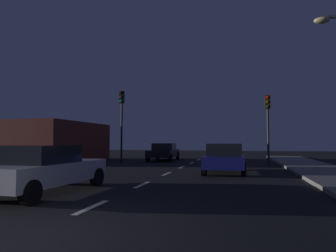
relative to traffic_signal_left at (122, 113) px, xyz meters
name	(u,v)px	position (x,y,z in m)	size (l,w,h in m)	color
ground_plane	(147,183)	(4.88, -9.27, -3.65)	(80.00, 80.00, 0.00)	black
lane_stripe_second	(92,207)	(4.88, -13.67, -3.65)	(0.16, 1.60, 0.01)	silver
lane_stripe_third	(142,185)	(4.88, -9.87, -3.65)	(0.16, 1.60, 0.01)	silver
lane_stripe_fourth	(167,174)	(4.88, -6.07, -3.65)	(0.16, 1.60, 0.01)	silver
lane_stripe_fifth	(182,167)	(4.88, -2.27, -3.65)	(0.16, 1.60, 0.01)	silver
lane_stripe_sixth	(192,163)	(4.88, 1.53, -3.65)	(0.16, 1.60, 0.01)	silver
lane_stripe_seventh	(199,160)	(4.88, 5.33, -3.65)	(0.16, 1.60, 0.01)	silver
traffic_signal_left	(122,113)	(0.00, 0.00, 0.00)	(0.32, 0.38, 5.24)	black
traffic_signal_right	(268,116)	(10.12, 0.00, -0.43)	(0.32, 0.38, 4.56)	#2D2D30
car_stopped_ahead	(225,158)	(7.61, -5.08, -2.91)	(1.98, 4.08, 1.46)	navy
car_adjacent_lane	(43,168)	(2.50, -12.24, -2.90)	(2.12, 4.47, 1.46)	silver
car_oncoming_far	(164,152)	(2.22, 3.67, -2.92)	(2.14, 4.54, 1.41)	black
storefront_left	(57,142)	(-5.65, 0.62, -2.13)	(5.05, 8.45, 3.04)	maroon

